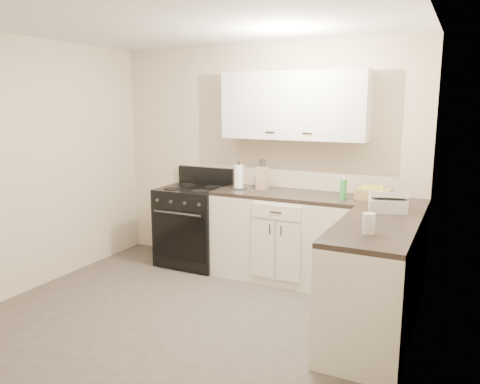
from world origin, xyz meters
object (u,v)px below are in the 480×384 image
at_px(wicker_basket, 373,194).
at_px(countertop_grill, 387,204).
at_px(stove, 194,226).
at_px(paper_towel, 239,177).
at_px(knife_block, 262,178).

bearing_deg(wicker_basket, countertop_grill, -65.34).
distance_m(stove, paper_towel, 0.83).
bearing_deg(knife_block, stove, -164.42).
height_order(knife_block, paper_towel, paper_towel).
relative_size(stove, knife_block, 3.69).
bearing_deg(paper_towel, countertop_grill, -13.76).
distance_m(knife_block, wicker_basket, 1.21).
distance_m(stove, wicker_basket, 2.08).
relative_size(wicker_basket, countertop_grill, 1.03).
relative_size(knife_block, paper_towel, 0.94).
xyz_separation_m(stove, knife_block, (0.81, 0.13, 0.60)).
bearing_deg(knife_block, wicker_basket, 3.76).
height_order(wicker_basket, countertop_grill, countertop_grill).
bearing_deg(paper_towel, knife_block, 19.87).
xyz_separation_m(stove, wicker_basket, (2.01, 0.07, 0.53)).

